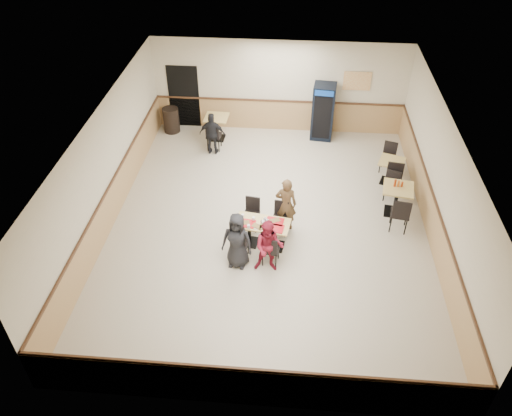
# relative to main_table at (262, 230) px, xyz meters

# --- Properties ---
(ground) EXTENTS (10.00, 10.00, 0.00)m
(ground) POSITION_rel_main_table_xyz_m (0.11, 0.76, -0.46)
(ground) COLOR beige
(ground) RESTS_ON ground
(room_shell) EXTENTS (10.00, 10.00, 10.00)m
(room_shell) POSITION_rel_main_table_xyz_m (1.88, 3.31, 0.12)
(room_shell) COLOR silver
(room_shell) RESTS_ON ground
(main_table) EXTENTS (1.37, 0.83, 0.69)m
(main_table) POSITION_rel_main_table_xyz_m (0.00, 0.00, 0.00)
(main_table) COLOR black
(main_table) RESTS_ON ground
(main_chairs) EXTENTS (1.35, 1.66, 0.87)m
(main_chairs) POSITION_rel_main_table_xyz_m (-0.05, 0.01, -0.02)
(main_chairs) COLOR black
(main_chairs) RESTS_ON ground
(diner_woman_left) EXTENTS (0.77, 0.56, 1.44)m
(diner_woman_left) POSITION_rel_main_table_xyz_m (-0.52, -0.71, 0.26)
(diner_woman_left) COLOR black
(diner_woman_left) RESTS_ON ground
(diner_woman_right) EXTENTS (0.67, 0.53, 1.38)m
(diner_woman_right) POSITION_rel_main_table_xyz_m (0.20, -0.82, 0.23)
(diner_woman_right) COLOR maroon
(diner_woman_right) RESTS_ON ground
(diner_man_opposite) EXTENTS (0.56, 0.38, 1.47)m
(diner_man_opposite) POSITION_rel_main_table_xyz_m (0.52, 0.71, 0.28)
(diner_man_opposite) COLOR brown
(diner_man_opposite) RESTS_ON ground
(lone_diner) EXTENTS (0.80, 0.37, 1.34)m
(lone_diner) POSITION_rel_main_table_xyz_m (-1.82, 4.08, 0.21)
(lone_diner) COLOR black
(lone_diner) RESTS_ON ground
(tabletop_clutter) EXTENTS (1.13, 0.61, 0.12)m
(tabletop_clutter) POSITION_rel_main_table_xyz_m (-0.02, -0.05, 0.25)
(tabletop_clutter) COLOR red
(tabletop_clutter) RESTS_ON main_table
(side_table_near) EXTENTS (0.88, 0.88, 0.81)m
(side_table_near) POSITION_rel_main_table_xyz_m (3.36, 1.53, 0.08)
(side_table_near) COLOR black
(side_table_near) RESTS_ON ground
(side_table_near_chair_south) EXTENTS (0.55, 0.55, 1.03)m
(side_table_near_chair_south) POSITION_rel_main_table_xyz_m (3.36, 0.88, 0.06)
(side_table_near_chair_south) COLOR black
(side_table_near_chair_south) RESTS_ON ground
(side_table_near_chair_north) EXTENTS (0.55, 0.55, 1.03)m
(side_table_near_chair_north) POSITION_rel_main_table_xyz_m (3.36, 2.18, 0.06)
(side_table_near_chair_north) COLOR black
(side_table_near_chair_north) RESTS_ON ground
(side_table_far) EXTENTS (0.85, 0.85, 0.72)m
(side_table_far) POSITION_rel_main_table_xyz_m (3.40, 2.94, 0.02)
(side_table_far) COLOR black
(side_table_far) RESTS_ON ground
(side_table_far_chair_south) EXTENTS (0.53, 0.53, 0.91)m
(side_table_far_chair_south) POSITION_rel_main_table_xyz_m (3.40, 2.36, -0.00)
(side_table_far_chair_south) COLOR black
(side_table_far_chair_south) RESTS_ON ground
(side_table_far_chair_north) EXTENTS (0.53, 0.53, 0.91)m
(side_table_far_chair_north) POSITION_rel_main_table_xyz_m (3.40, 3.51, -0.00)
(side_table_far_chair_north) COLOR black
(side_table_far_chair_north) RESTS_ON ground
(condiment_caddy) EXTENTS (0.23, 0.06, 0.20)m
(condiment_caddy) POSITION_rel_main_table_xyz_m (3.33, 1.58, 0.44)
(condiment_caddy) COLOR #9E300B
(condiment_caddy) RESTS_ON side_table_near
(back_table) EXTENTS (0.76, 0.76, 0.78)m
(back_table) POSITION_rel_main_table_xyz_m (-1.82, 4.96, 0.06)
(back_table) COLOR black
(back_table) RESTS_ON ground
(back_table_chair_lone) EXTENTS (0.48, 0.48, 0.99)m
(back_table_chair_lone) POSITION_rel_main_table_xyz_m (-1.82, 4.34, 0.03)
(back_table_chair_lone) COLOR black
(back_table_chair_lone) RESTS_ON ground
(pepsi_cooler) EXTENTS (0.75, 0.75, 1.80)m
(pepsi_cooler) POSITION_rel_main_table_xyz_m (1.53, 5.36, 0.44)
(pepsi_cooler) COLOR black
(pepsi_cooler) RESTS_ON ground
(trash_bin) EXTENTS (0.52, 0.52, 0.82)m
(trash_bin) POSITION_rel_main_table_xyz_m (-3.39, 5.31, -0.05)
(trash_bin) COLOR black
(trash_bin) RESTS_ON ground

